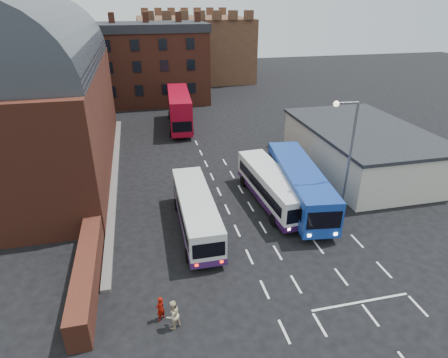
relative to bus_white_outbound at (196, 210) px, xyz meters
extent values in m
plane|color=black|center=(2.91, -6.49, -1.65)|extent=(180.00, 180.00, 0.00)
cube|color=#602B1E|center=(-12.59, 14.51, 3.35)|extent=(12.00, 28.00, 10.00)
cylinder|color=#1E2328|center=(-12.59, 14.51, 8.35)|extent=(12.00, 26.00, 12.00)
cube|color=#602B1E|center=(-7.29, -4.49, -0.75)|extent=(1.20, 10.00, 1.80)
cube|color=beige|center=(17.91, 7.51, 0.35)|extent=(10.00, 16.00, 4.00)
cube|color=#282B30|center=(17.91, 7.51, 2.45)|extent=(10.40, 16.40, 0.30)
cube|color=brown|center=(-3.09, 39.51, 3.85)|extent=(22.00, 10.00, 11.00)
cube|color=brown|center=(8.91, 59.51, 4.35)|extent=(22.00, 22.00, 12.00)
cube|color=silver|center=(0.00, 0.00, -0.02)|extent=(2.37, 10.24, 2.33)
cube|color=black|center=(0.00, 0.00, 0.12)|extent=(2.43, 9.04, 0.84)
cylinder|color=black|center=(-1.15, 3.26, -1.18)|extent=(0.26, 0.93, 0.93)
cylinder|color=black|center=(-1.18, -3.62, -1.18)|extent=(0.26, 0.93, 0.93)
cylinder|color=black|center=(1.18, 3.25, -1.18)|extent=(0.26, 0.93, 0.93)
cylinder|color=black|center=(1.15, -3.63, -1.18)|extent=(0.26, 0.93, 0.93)
cube|color=white|center=(6.71, 2.55, 0.00)|extent=(2.98, 10.47, 2.35)
cube|color=black|center=(6.71, 2.55, 0.14)|extent=(2.97, 9.27, 0.85)
cylinder|color=black|center=(8.09, -0.67, -1.18)|extent=(0.32, 0.95, 0.94)
cylinder|color=black|center=(7.66, 6.28, -1.18)|extent=(0.32, 0.95, 0.94)
cylinder|color=black|center=(5.74, -0.81, -1.18)|extent=(0.32, 0.95, 0.94)
cylinder|color=black|center=(5.31, 6.13, -1.18)|extent=(0.32, 0.95, 0.94)
cube|color=#143896|center=(8.91, 1.96, 0.27)|extent=(4.24, 12.29, 2.74)
cube|color=black|center=(8.91, 1.96, 0.43)|extent=(4.14, 11.11, 0.99)
cylinder|color=black|center=(9.78, -2.01, -1.10)|extent=(0.44, 1.12, 1.09)
cylinder|color=black|center=(10.80, 6.02, -1.10)|extent=(0.44, 1.12, 1.09)
cylinder|color=black|center=(7.07, -1.66, -1.10)|extent=(0.44, 1.12, 1.09)
cylinder|color=black|center=(8.09, 6.37, -1.10)|extent=(0.44, 1.12, 1.09)
cube|color=maroon|center=(1.79, 24.76, 0.93)|extent=(3.43, 11.74, 4.11)
cube|color=black|center=(1.79, 24.76, 0.35)|extent=(3.41, 10.55, 0.95)
cylinder|color=black|center=(2.84, 20.99, -1.12)|extent=(0.37, 1.07, 1.05)
cylinder|color=black|center=(3.39, 28.76, -1.12)|extent=(0.37, 1.07, 1.05)
cylinder|color=black|center=(0.22, 21.17, -1.12)|extent=(0.37, 1.07, 1.05)
cylinder|color=black|center=(0.76, 28.94, -1.12)|extent=(0.37, 1.07, 1.05)
cylinder|color=slate|center=(11.51, -0.62, 2.91)|extent=(0.18, 0.18, 9.12)
cylinder|color=slate|center=(10.71, -0.54, 7.47)|extent=(1.60, 0.28, 0.11)
sphere|color=#FFF2CC|center=(9.92, -0.46, 7.42)|extent=(0.41, 0.41, 0.41)
imported|color=#7E0C03|center=(-3.26, -8.21, -0.89)|extent=(0.65, 0.64, 1.52)
imported|color=beige|center=(-2.66, -8.89, -0.79)|extent=(1.06, 1.00, 1.72)
camera|label=1|loc=(-3.28, -23.44, 13.99)|focal=30.00mm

